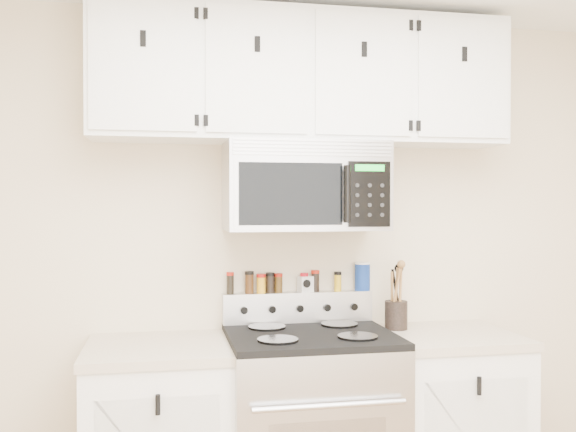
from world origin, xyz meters
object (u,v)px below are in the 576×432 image
object	(u,v)px
range	(310,432)
microwave	(305,186)
salt_canister	(362,276)
utensil_crock	(396,313)

from	to	relation	value
range	microwave	bearing A→B (deg)	89.77
microwave	salt_canister	world-z (taller)	microwave
range	utensil_crock	xyz separation A→B (m)	(0.47, 0.15, 0.52)
microwave	salt_canister	distance (m)	0.59
utensil_crock	range	bearing A→B (deg)	-162.47
utensil_crock	salt_canister	xyz separation A→B (m)	(-0.13, 0.13, 0.17)
range	microwave	world-z (taller)	microwave
range	salt_canister	bearing A→B (deg)	39.70
range	utensil_crock	size ratio (longest dim) A/B	3.36
range	utensil_crock	bearing A→B (deg)	17.53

